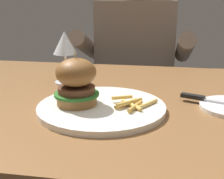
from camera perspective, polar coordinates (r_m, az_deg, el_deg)
name	(u,v)px	position (r m, az deg, el deg)	size (l,w,h in m)	color
dining_table	(135,128)	(0.86, 4.26, -6.99)	(1.48, 0.79, 0.74)	brown
main_plate	(102,108)	(0.74, -1.93, -3.34)	(0.30, 0.30, 0.01)	white
burger_sandwich	(76,82)	(0.73, -6.56, 1.44)	(0.11, 0.11, 0.13)	#9E6B38
fries_pile	(132,103)	(0.73, 3.75, -2.53)	(0.11, 0.09, 0.02)	#EABC5B
wine_glass	(65,45)	(0.96, -8.62, 8.04)	(0.07, 0.07, 0.16)	silver
table_knife	(212,100)	(0.81, 17.77, -1.86)	(0.19, 0.08, 0.01)	silver
diner_person	(135,88)	(1.53, 4.20, 0.21)	(0.51, 0.36, 1.18)	#282833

